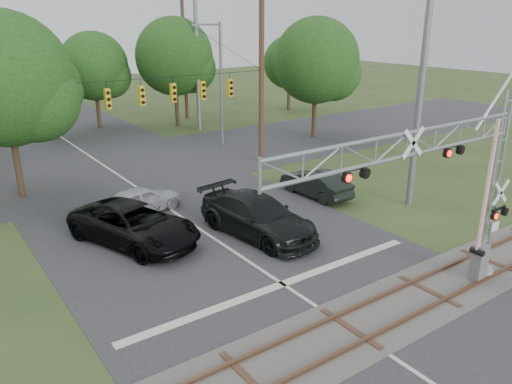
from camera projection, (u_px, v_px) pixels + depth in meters
ground at (401, 363)px, 14.36m from camera, size 160.00×160.00×0.00m
road_main at (220, 243)px, 22.06m from camera, size 14.00×90.00×0.02m
road_cross at (109, 169)px, 32.84m from camera, size 90.00×12.00×0.02m
railroad_track at (351, 329)px, 15.89m from camera, size 90.00×3.20×0.17m
crossing_gantry at (445, 181)px, 16.10m from camera, size 11.10×0.91×7.10m
traffic_signal_span at (139, 88)px, 28.38m from camera, size 19.34×0.36×11.50m
pickup_black at (134, 224)px, 21.82m from camera, size 4.88×6.90×1.75m
car_dark at (258, 216)px, 22.62m from camera, size 3.36×6.55×1.82m
sedan_silver at (141, 200)px, 25.19m from camera, size 4.50×2.68×1.44m
suv_dark at (316, 183)px, 27.68m from camera, size 1.71×4.52×1.47m
streetlight at (219, 79)px, 37.23m from camera, size 2.45×0.26×9.19m
utility_poles at (155, 67)px, 31.96m from camera, size 25.34×28.96×14.27m
treeline at (61, 69)px, 36.92m from camera, size 55.57×23.77×9.95m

